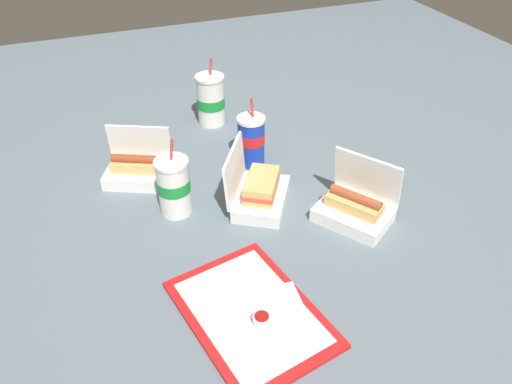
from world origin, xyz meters
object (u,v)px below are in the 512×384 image
(food_tray, at_px, (251,313))
(ketchup_cup, at_px, (262,320))
(soda_cup_front, at_px, (211,100))
(plastic_fork, at_px, (229,326))
(soda_cup_left, at_px, (174,186))
(clamshell_hotdog_corner, at_px, (138,169))
(soda_cup_corner, at_px, (251,140))
(clamshell_sandwich_back, at_px, (259,191))
(clamshell_hotdog_right, at_px, (355,207))

(food_tray, bearing_deg, ketchup_cup, -165.50)
(food_tray, bearing_deg, soda_cup_front, -11.36)
(plastic_fork, xyz_separation_m, soda_cup_left, (0.44, 0.01, 0.07))
(food_tray, relative_size, soda_cup_left, 1.81)
(ketchup_cup, xyz_separation_m, clamshell_hotdog_corner, (0.65, 0.15, 0.01))
(ketchup_cup, relative_size, soda_cup_front, 0.17)
(soda_cup_corner, relative_size, soda_cup_left, 0.97)
(food_tray, height_order, soda_cup_front, soda_cup_front)
(ketchup_cup, height_order, clamshell_sandwich_back, clamshell_sandwich_back)
(plastic_fork, distance_m, clamshell_hotdog_corner, 0.64)
(clamshell_hotdog_corner, distance_m, soda_cup_left, 0.21)
(clamshell_sandwich_back, relative_size, soda_cup_front, 1.05)
(food_tray, distance_m, ketchup_cup, 0.05)
(clamshell_sandwich_back, height_order, soda_cup_front, soda_cup_front)
(soda_cup_front, bearing_deg, food_tray, 168.64)
(clamshell_hotdog_corner, distance_m, soda_cup_corner, 0.36)
(food_tray, xyz_separation_m, clamshell_hotdog_right, (0.21, -0.38, 0.03))
(clamshell_hotdog_corner, xyz_separation_m, soda_cup_front, (0.27, -0.31, 0.05))
(clamshell_hotdog_corner, xyz_separation_m, clamshell_hotdog_right, (-0.40, -0.52, 0.00))
(clamshell_sandwich_back, bearing_deg, soda_cup_left, 77.26)
(plastic_fork, relative_size, clamshell_sandwich_back, 0.44)
(food_tray, bearing_deg, soda_cup_left, 8.88)
(plastic_fork, bearing_deg, clamshell_hotdog_corner, 12.07)
(clamshell_sandwich_back, xyz_separation_m, soda_cup_left, (0.05, 0.23, 0.04))
(clamshell_hotdog_corner, bearing_deg, clamshell_sandwich_back, -129.17)
(clamshell_hotdog_corner, relative_size, clamshell_hotdog_right, 0.94)
(soda_cup_corner, distance_m, soda_cup_front, 0.30)
(plastic_fork, xyz_separation_m, clamshell_hotdog_corner, (0.63, 0.08, 0.02))
(ketchup_cup, bearing_deg, plastic_fork, 75.24)
(plastic_fork, xyz_separation_m, soda_cup_front, (0.90, -0.24, 0.07))
(plastic_fork, bearing_deg, ketchup_cup, -99.57)
(food_tray, xyz_separation_m, plastic_fork, (-0.02, 0.06, 0.01))
(clamshell_sandwich_back, relative_size, soda_cup_left, 1.11)
(plastic_fork, bearing_deg, clamshell_sandwich_back, -24.15)
(clamshell_hotdog_corner, height_order, soda_cup_left, soda_cup_left)
(plastic_fork, height_order, clamshell_hotdog_corner, clamshell_hotdog_corner)
(food_tray, distance_m, clamshell_sandwich_back, 0.41)
(soda_cup_left, bearing_deg, clamshell_sandwich_back, -102.74)
(ketchup_cup, bearing_deg, clamshell_hotdog_corner, 12.58)
(clamshell_sandwich_back, bearing_deg, soda_cup_corner, -14.95)
(clamshell_sandwich_back, height_order, clamshell_hotdog_right, clamshell_hotdog_right)
(clamshell_hotdog_right, bearing_deg, soda_cup_corner, 24.11)
(soda_cup_left, height_order, soda_cup_front, soda_cup_front)
(clamshell_sandwich_back, distance_m, soda_cup_front, 0.51)
(clamshell_hotdog_right, distance_m, soda_cup_front, 0.70)
(clamshell_hotdog_corner, bearing_deg, food_tray, -167.55)
(plastic_fork, xyz_separation_m, clamshell_hotdog_right, (0.23, -0.44, 0.03))
(clamshell_hotdog_corner, relative_size, soda_cup_front, 0.95)
(plastic_fork, bearing_deg, soda_cup_left, 6.12)
(food_tray, height_order, ketchup_cup, ketchup_cup)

